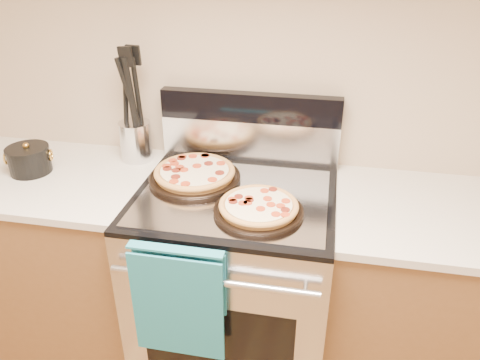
% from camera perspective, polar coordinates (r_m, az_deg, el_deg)
% --- Properties ---
extents(wall_back, '(4.00, 0.00, 4.00)m').
position_cam_1_polar(wall_back, '(1.95, 1.50, 14.52)').
color(wall_back, '#C6AA8F').
rests_on(wall_back, ground).
extents(range_body, '(0.76, 0.68, 0.90)m').
position_cam_1_polar(range_body, '(2.06, -0.51, -13.05)').
color(range_body, '#B7B7BC').
rests_on(range_body, ground).
extents(oven_window, '(0.56, 0.01, 0.40)m').
position_cam_1_polar(oven_window, '(1.83, -2.73, -19.81)').
color(oven_window, black).
rests_on(oven_window, range_body).
extents(cooktop, '(0.76, 0.68, 0.02)m').
position_cam_1_polar(cooktop, '(1.80, -0.57, -1.92)').
color(cooktop, black).
rests_on(cooktop, range_body).
extents(backsplash_lower, '(0.76, 0.06, 0.18)m').
position_cam_1_polar(backsplash_lower, '(2.02, 1.19, 4.86)').
color(backsplash_lower, silver).
rests_on(backsplash_lower, cooktop).
extents(backsplash_upper, '(0.76, 0.06, 0.12)m').
position_cam_1_polar(backsplash_upper, '(1.97, 1.23, 8.87)').
color(backsplash_upper, black).
rests_on(backsplash_upper, backsplash_lower).
extents(oven_handle, '(0.70, 0.03, 0.03)m').
position_cam_1_polar(oven_handle, '(1.56, -3.38, -12.24)').
color(oven_handle, silver).
rests_on(oven_handle, range_body).
extents(dish_towel, '(0.32, 0.05, 0.42)m').
position_cam_1_polar(dish_towel, '(1.65, -7.45, -14.28)').
color(dish_towel, '#1C568C').
rests_on(dish_towel, oven_handle).
extents(foil_sheet, '(0.70, 0.55, 0.01)m').
position_cam_1_polar(foil_sheet, '(1.76, -0.77, -2.03)').
color(foil_sheet, gray).
rests_on(foil_sheet, cooktop).
extents(cabinet_left, '(1.00, 0.62, 0.88)m').
position_cam_1_polar(cabinet_left, '(2.39, -21.78, -9.18)').
color(cabinet_left, brown).
rests_on(cabinet_left, ground).
extents(countertop_left, '(1.02, 0.64, 0.03)m').
position_cam_1_polar(countertop_left, '(2.16, -23.89, 0.53)').
color(countertop_left, beige).
rests_on(countertop_left, cabinet_left).
extents(cabinet_right, '(1.00, 0.62, 0.88)m').
position_cam_1_polar(cabinet_right, '(2.14, 24.23, -14.60)').
color(cabinet_right, brown).
rests_on(cabinet_right, ground).
extents(countertop_right, '(1.02, 0.64, 0.03)m').
position_cam_1_polar(countertop_right, '(1.89, 26.91, -4.23)').
color(countertop_right, beige).
rests_on(countertop_right, cabinet_right).
extents(pepperoni_pizza_back, '(0.39, 0.39, 0.05)m').
position_cam_1_polar(pepperoni_pizza_back, '(1.88, -5.54, 0.73)').
color(pepperoni_pizza_back, '#AA7334').
rests_on(pepperoni_pizza_back, foil_sheet).
extents(pepperoni_pizza_front, '(0.38, 0.38, 0.04)m').
position_cam_1_polar(pepperoni_pizza_front, '(1.65, 2.28, -3.39)').
color(pepperoni_pizza_front, '#AA7334').
rests_on(pepperoni_pizza_front, foil_sheet).
extents(utensil_crock, '(0.14, 0.14, 0.17)m').
position_cam_1_polar(utensil_crock, '(2.10, -12.57, 4.68)').
color(utensil_crock, silver).
rests_on(utensil_crock, countertop_left).
extents(saucepan, '(0.22, 0.22, 0.10)m').
position_cam_1_polar(saucepan, '(2.14, -24.28, 2.16)').
color(saucepan, black).
rests_on(saucepan, countertop_left).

